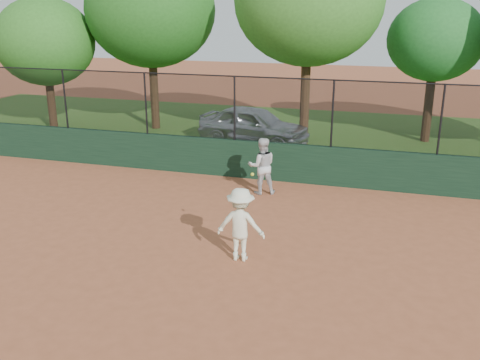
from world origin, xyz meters
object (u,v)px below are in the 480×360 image
(parked_car, at_px, (254,125))
(tree_3, at_px, (436,40))
(player_main, at_px, (241,224))
(tree_0, at_px, (45,42))
(tree_2, at_px, (309,1))
(player_second, at_px, (262,166))
(tree_1, at_px, (150,10))

(parked_car, height_order, tree_3, tree_3)
(parked_car, bearing_deg, player_main, -155.02)
(tree_0, relative_size, tree_2, 0.72)
(player_second, bearing_deg, tree_3, -142.68)
(tree_0, bearing_deg, player_second, -27.22)
(tree_0, bearing_deg, tree_3, 8.27)
(tree_2, xyz_separation_m, tree_3, (4.62, 1.79, -1.42))
(tree_1, height_order, tree_2, tree_2)
(tree_2, distance_m, tree_3, 5.15)
(player_second, relative_size, tree_0, 0.30)
(player_second, bearing_deg, parked_car, -94.09)
(player_main, bearing_deg, player_second, 98.21)
(tree_1, xyz_separation_m, tree_3, (11.40, 0.88, -1.07))
(player_second, bearing_deg, player_main, 76.66)
(tree_3, bearing_deg, player_second, -121.13)
(tree_2, bearing_deg, tree_1, 172.39)
(player_second, bearing_deg, tree_1, -68.12)
(parked_car, height_order, tree_1, tree_1)
(player_second, bearing_deg, tree_0, -48.77)
(tree_0, bearing_deg, tree_2, 2.55)
(tree_1, bearing_deg, player_main, -57.22)
(tree_2, bearing_deg, parked_car, -162.82)
(tree_0, xyz_separation_m, tree_3, (15.67, 2.28, 0.20))
(player_main, relative_size, tree_3, 0.37)
(tree_3, bearing_deg, tree_0, -171.73)
(tree_1, bearing_deg, tree_3, 4.42)
(player_second, distance_m, player_main, 4.29)
(tree_0, height_order, tree_3, tree_0)
(tree_0, xyz_separation_m, tree_2, (11.05, 0.49, 1.62))
(player_main, relative_size, tree_2, 0.26)
(tree_0, xyz_separation_m, tree_1, (4.27, 1.40, 1.27))
(parked_car, bearing_deg, tree_3, -58.54)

